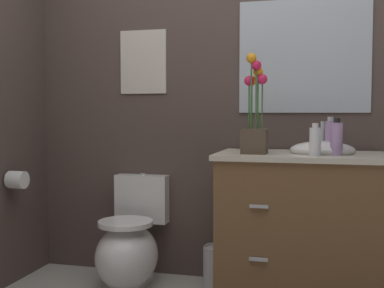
{
  "coord_description": "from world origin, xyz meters",
  "views": [
    {
      "loc": [
        0.49,
        -1.71,
        1.1
      ],
      "look_at": [
        -0.25,
        1.1,
        0.92
      ],
      "focal_mm": 46.14,
      "sensor_mm": 36.0,
      "label": 1
    }
  ],
  "objects_px": {
    "toilet": "(130,247)",
    "hand_wash_bottle": "(330,137)",
    "flower_vase": "(255,122)",
    "wall_mirror": "(304,56)",
    "toilet_paper_roll": "(17,180)",
    "lotion_bottle": "(337,138)",
    "trash_bin": "(218,267)",
    "vanity_cabinet": "(300,227)",
    "wall_poster": "(143,62)",
    "soap_bottle": "(315,141)"
  },
  "relations": [
    {
      "from": "toilet",
      "to": "hand_wash_bottle",
      "type": "distance_m",
      "value": 1.42
    },
    {
      "from": "toilet_paper_roll",
      "to": "wall_poster",
      "type": "bearing_deg",
      "value": 34.59
    },
    {
      "from": "lotion_bottle",
      "to": "wall_poster",
      "type": "bearing_deg",
      "value": 162.5
    },
    {
      "from": "vanity_cabinet",
      "to": "toilet_paper_roll",
      "type": "xyz_separation_m",
      "value": [
        -1.73,
        -0.17,
        0.23
      ]
    },
    {
      "from": "flower_vase",
      "to": "hand_wash_bottle",
      "type": "xyz_separation_m",
      "value": [
        0.41,
        0.13,
        -0.08
      ]
    },
    {
      "from": "toilet",
      "to": "hand_wash_bottle",
      "type": "xyz_separation_m",
      "value": [
        1.22,
        0.01,
        0.72
      ]
    },
    {
      "from": "wall_poster",
      "to": "toilet",
      "type": "bearing_deg",
      "value": -90.0
    },
    {
      "from": "trash_bin",
      "to": "toilet_paper_roll",
      "type": "bearing_deg",
      "value": -167.42
    },
    {
      "from": "toilet",
      "to": "vanity_cabinet",
      "type": "bearing_deg",
      "value": -1.43
    },
    {
      "from": "soap_bottle",
      "to": "wall_poster",
      "type": "xyz_separation_m",
      "value": [
        -1.14,
        0.46,
        0.49
      ]
    },
    {
      "from": "wall_mirror",
      "to": "toilet_paper_roll",
      "type": "distance_m",
      "value": 1.95
    },
    {
      "from": "lotion_bottle",
      "to": "trash_bin",
      "type": "height_order",
      "value": "lotion_bottle"
    },
    {
      "from": "wall_mirror",
      "to": "wall_poster",
      "type": "bearing_deg",
      "value": 180.0
    },
    {
      "from": "toilet",
      "to": "soap_bottle",
      "type": "xyz_separation_m",
      "value": [
        1.14,
        -0.2,
        0.71
      ]
    },
    {
      "from": "toilet",
      "to": "wall_poster",
      "type": "height_order",
      "value": "wall_poster"
    },
    {
      "from": "toilet",
      "to": "wall_poster",
      "type": "xyz_separation_m",
      "value": [
        0.0,
        0.27,
        1.2
      ]
    },
    {
      "from": "vanity_cabinet",
      "to": "trash_bin",
      "type": "distance_m",
      "value": 0.6
    },
    {
      "from": "vanity_cabinet",
      "to": "hand_wash_bottle",
      "type": "relative_size",
      "value": 5.08
    },
    {
      "from": "vanity_cabinet",
      "to": "trash_bin",
      "type": "bearing_deg",
      "value": 168.29
    },
    {
      "from": "flower_vase",
      "to": "wall_mirror",
      "type": "height_order",
      "value": "wall_mirror"
    },
    {
      "from": "lotion_bottle",
      "to": "wall_poster",
      "type": "relative_size",
      "value": 0.47
    },
    {
      "from": "toilet",
      "to": "lotion_bottle",
      "type": "bearing_deg",
      "value": -5.77
    },
    {
      "from": "hand_wash_bottle",
      "to": "wall_poster",
      "type": "bearing_deg",
      "value": 168.01
    },
    {
      "from": "vanity_cabinet",
      "to": "wall_mirror",
      "type": "relative_size",
      "value": 1.31
    },
    {
      "from": "soap_bottle",
      "to": "hand_wash_bottle",
      "type": "relative_size",
      "value": 0.85
    },
    {
      "from": "toilet_paper_roll",
      "to": "soap_bottle",
      "type": "bearing_deg",
      "value": 0.04
    },
    {
      "from": "soap_bottle",
      "to": "wall_mirror",
      "type": "bearing_deg",
      "value": 100.05
    },
    {
      "from": "hand_wash_bottle",
      "to": "toilet",
      "type": "bearing_deg",
      "value": -179.59
    },
    {
      "from": "trash_bin",
      "to": "vanity_cabinet",
      "type": "bearing_deg",
      "value": -11.71
    },
    {
      "from": "hand_wash_bottle",
      "to": "trash_bin",
      "type": "distance_m",
      "value": 1.06
    },
    {
      "from": "toilet",
      "to": "flower_vase",
      "type": "height_order",
      "value": "flower_vase"
    },
    {
      "from": "hand_wash_bottle",
      "to": "trash_bin",
      "type": "height_order",
      "value": "hand_wash_bottle"
    },
    {
      "from": "lotion_bottle",
      "to": "wall_poster",
      "type": "xyz_separation_m",
      "value": [
        -1.25,
        0.39,
        0.48
      ]
    },
    {
      "from": "trash_bin",
      "to": "wall_poster",
      "type": "xyz_separation_m",
      "value": [
        -0.56,
        0.19,
        1.3
      ]
    },
    {
      "from": "wall_poster",
      "to": "wall_mirror",
      "type": "bearing_deg",
      "value": 0.0
    },
    {
      "from": "lotion_bottle",
      "to": "trash_bin",
      "type": "xyz_separation_m",
      "value": [
        -0.69,
        0.2,
        -0.83
      ]
    },
    {
      "from": "wall_poster",
      "to": "flower_vase",
      "type": "bearing_deg",
      "value": -25.87
    },
    {
      "from": "flower_vase",
      "to": "trash_bin",
      "type": "distance_m",
      "value": 0.97
    },
    {
      "from": "wall_mirror",
      "to": "toilet",
      "type": "bearing_deg",
      "value": -165.78
    },
    {
      "from": "toilet",
      "to": "hand_wash_bottle",
      "type": "relative_size",
      "value": 3.34
    },
    {
      "from": "flower_vase",
      "to": "wall_poster",
      "type": "xyz_separation_m",
      "value": [
        -0.81,
        0.39,
        0.39
      ]
    },
    {
      "from": "lotion_bottle",
      "to": "hand_wash_bottle",
      "type": "relative_size",
      "value": 0.97
    },
    {
      "from": "toilet_paper_roll",
      "to": "lotion_bottle",
      "type": "bearing_deg",
      "value": 2.09
    },
    {
      "from": "wall_poster",
      "to": "wall_mirror",
      "type": "relative_size",
      "value": 0.53
    },
    {
      "from": "wall_poster",
      "to": "toilet_paper_roll",
      "type": "height_order",
      "value": "wall_poster"
    },
    {
      "from": "flower_vase",
      "to": "trash_bin",
      "type": "height_order",
      "value": "flower_vase"
    },
    {
      "from": "vanity_cabinet",
      "to": "lotion_bottle",
      "type": "relative_size",
      "value": 5.23
    },
    {
      "from": "lotion_bottle",
      "to": "toilet_paper_roll",
      "type": "height_order",
      "value": "lotion_bottle"
    },
    {
      "from": "toilet",
      "to": "toilet_paper_roll",
      "type": "bearing_deg",
      "value": -163.72
    },
    {
      "from": "lotion_bottle",
      "to": "wall_mirror",
      "type": "relative_size",
      "value": 0.25
    }
  ]
}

